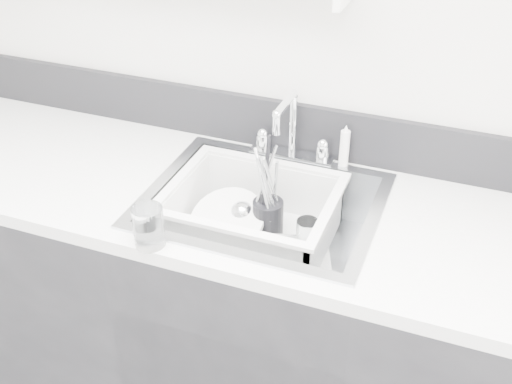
% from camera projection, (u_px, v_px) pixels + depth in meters
% --- Properties ---
extents(room_shell, '(3.50, 3.00, 2.60)m').
position_uv_depth(room_shell, '(12.00, 9.00, 0.71)').
color(room_shell, silver).
rests_on(room_shell, ground).
extents(counter_run, '(3.20, 0.62, 0.92)m').
position_uv_depth(counter_run, '(262.00, 322.00, 2.01)').
color(counter_run, black).
rests_on(counter_run, ground).
extents(backsplash, '(3.20, 0.02, 0.16)m').
position_uv_depth(backsplash, '(297.00, 128.00, 1.95)').
color(backsplash, black).
rests_on(backsplash, counter_run).
extents(sink, '(0.64, 0.52, 0.20)m').
position_uv_depth(sink, '(262.00, 227.00, 1.81)').
color(sink, silver).
rests_on(sink, counter_run).
extents(faucet, '(0.26, 0.18, 0.23)m').
position_uv_depth(faucet, '(291.00, 141.00, 1.92)').
color(faucet, silver).
rests_on(faucet, counter_run).
extents(side_sprayer, '(0.03, 0.03, 0.14)m').
position_uv_depth(side_sprayer, '(345.00, 147.00, 1.87)').
color(side_sprayer, silver).
rests_on(side_sprayer, counter_run).
extents(wash_tub, '(0.58, 0.53, 0.18)m').
position_uv_depth(wash_tub, '(252.00, 217.00, 1.83)').
color(wash_tub, silver).
rests_on(wash_tub, sink).
extents(plate_stack, '(0.27, 0.26, 0.11)m').
position_uv_depth(plate_stack, '(230.00, 228.00, 1.86)').
color(plate_stack, white).
rests_on(plate_stack, wash_tub).
extents(utensil_cup, '(0.09, 0.09, 0.30)m').
position_uv_depth(utensil_cup, '(268.00, 216.00, 1.85)').
color(utensil_cup, black).
rests_on(utensil_cup, wash_tub).
extents(ladle, '(0.24, 0.30, 0.08)m').
position_uv_depth(ladle, '(247.00, 233.00, 1.82)').
color(ladle, silver).
rests_on(ladle, wash_tub).
extents(tumbler_in_tub, '(0.07, 0.07, 0.09)m').
position_uv_depth(tumbler_in_tub, '(307.00, 234.00, 1.81)').
color(tumbler_in_tub, white).
rests_on(tumbler_in_tub, wash_tub).
extents(tumbler_counter, '(0.09, 0.09, 0.11)m').
position_uv_depth(tumbler_counter, '(149.00, 226.00, 1.57)').
color(tumbler_counter, white).
rests_on(tumbler_counter, counter_run).
extents(bowl_small, '(0.13, 0.13, 0.03)m').
position_uv_depth(bowl_small, '(289.00, 260.00, 1.76)').
color(bowl_small, white).
rests_on(bowl_small, wash_tub).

